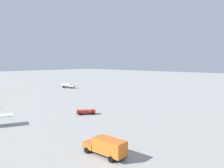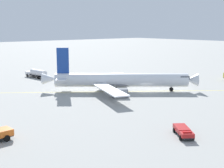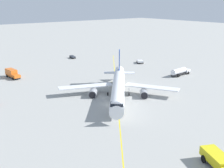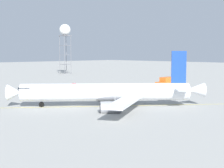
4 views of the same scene
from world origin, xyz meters
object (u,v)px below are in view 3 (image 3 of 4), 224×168
Objects in this scene: pushback_tug_truck at (140,61)px; fire_tender_truck at (220,162)px; fuel_tanker_truck at (180,71)px; baggage_truck_truck at (73,57)px; catering_truck_truck at (12,73)px; airliner_main at (118,88)px.

fire_tender_truck is (-51.16, -73.23, 0.72)m from pushback_tug_truck.
baggage_truck_truck is at bearing 98.77° from fuel_tanker_truck.
pushback_tug_truck is at bearing 170.66° from fire_tender_truck.
catering_truck_truck is 83.57m from fire_tender_truck.
baggage_truck_truck is at bearing 114.04° from catering_truck_truck.
pushback_tug_truck is at bearing 76.02° from fuel_tanker_truck.
pushback_tug_truck is (39.42, 32.04, -2.07)m from airliner_main.
fuel_tanker_truck is (-3.89, -26.25, 0.77)m from pushback_tug_truck.
fuel_tanker_truck reaches higher than baggage_truck_truck.
pushback_tug_truck is 34.60m from baggage_truck_truck.
catering_truck_truck is (-16.32, 42.25, -1.21)m from airliner_main.
pushback_tug_truck is 1.17× the size of baggage_truck_truck.
baggage_truck_truck is 0.49× the size of fire_tender_truck.
fire_tender_truck reaches higher than pushback_tug_truck.
catering_truck_truck reaches higher than fuel_tanker_truck.
fire_tender_truck is (-11.74, -41.19, -1.35)m from airliner_main.
airliner_main is at bearing 165.89° from pushback_tug_truck.
catering_truck_truck is at bearing -151.26° from fire_tender_truck.
airliner_main is 45.31m from catering_truck_truck.
pushback_tug_truck is 56.67m from catering_truck_truck.
fuel_tanker_truck is at bearing 140.03° from airliner_main.
fuel_tanker_truck is at bearing -155.39° from baggage_truck_truck.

